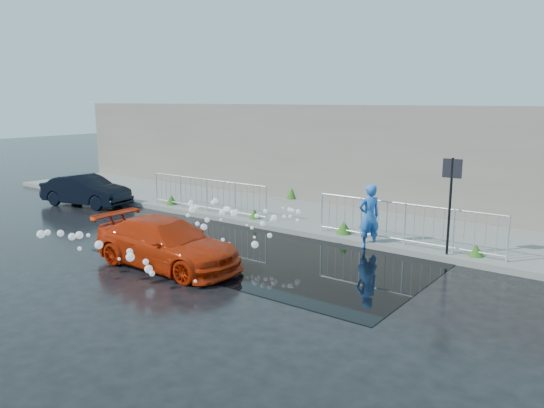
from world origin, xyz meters
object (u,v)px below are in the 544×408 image
Objects in this scene: sign_post at (451,191)px; dark_car at (86,190)px; person at (369,216)px; red_car at (167,243)px.

dark_car is at bearing -174.73° from sign_post.
red_car is at bearing -1.71° from person.
dark_car is (-7.86, 3.18, 0.00)m from red_car.
sign_post is 2.23m from person.
dark_car reaches higher than red_car.
red_car is 1.13× the size of dark_car.
person is at bearing -96.36° from dark_car.
person reaches higher than red_car.
dark_car is at bearing -50.76° from person.
red_car is at bearing -139.17° from sign_post.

